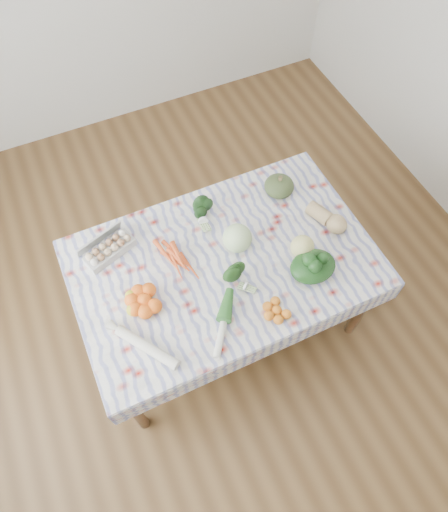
# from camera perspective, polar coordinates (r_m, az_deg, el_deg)

# --- Properties ---
(ground) EXTENTS (4.50, 4.50, 0.00)m
(ground) POSITION_cam_1_polar(r_m,az_deg,el_deg) (3.20, 0.00, -7.67)
(ground) COLOR #55381D
(ground) RESTS_ON ground
(dining_table) EXTENTS (1.60, 1.00, 0.75)m
(dining_table) POSITION_cam_1_polar(r_m,az_deg,el_deg) (2.59, 0.00, -1.63)
(dining_table) COLOR brown
(dining_table) RESTS_ON ground
(tablecloth) EXTENTS (1.66, 1.06, 0.01)m
(tablecloth) POSITION_cam_1_polar(r_m,az_deg,el_deg) (2.53, 0.00, -0.76)
(tablecloth) COLOR silver
(tablecloth) RESTS_ON dining_table
(egg_carton) EXTENTS (0.31, 0.21, 0.08)m
(egg_carton) POSITION_cam_1_polar(r_m,az_deg,el_deg) (2.59, -14.12, 0.73)
(egg_carton) COLOR #BBBBB6
(egg_carton) RESTS_ON tablecloth
(carrot_bunch) EXTENTS (0.31, 0.30, 0.04)m
(carrot_bunch) POSITION_cam_1_polar(r_m,az_deg,el_deg) (2.52, -5.57, -0.11)
(carrot_bunch) COLOR #EF5923
(carrot_bunch) RESTS_ON tablecloth
(kale_bunch) EXTENTS (0.18, 0.17, 0.14)m
(kale_bunch) POSITION_cam_1_polar(r_m,az_deg,el_deg) (2.63, -2.88, 5.66)
(kale_bunch) COLOR #163413
(kale_bunch) RESTS_ON tablecloth
(kabocha_squash) EXTENTS (0.18, 0.18, 0.12)m
(kabocha_squash) POSITION_cam_1_polar(r_m,az_deg,el_deg) (2.78, 6.90, 8.67)
(kabocha_squash) COLOR #3D4D27
(kabocha_squash) RESTS_ON tablecloth
(cabbage) EXTENTS (0.21, 0.21, 0.16)m
(cabbage) POSITION_cam_1_polar(r_m,az_deg,el_deg) (2.51, 1.67, 2.24)
(cabbage) COLOR #C1E29B
(cabbage) RESTS_ON tablecloth
(butternut_squash) EXTENTS (0.20, 0.27, 0.11)m
(butternut_squash) POSITION_cam_1_polar(r_m,az_deg,el_deg) (2.69, 12.80, 4.77)
(butternut_squash) COLOR tan
(butternut_squash) RESTS_ON tablecloth
(orange_cluster) EXTENTS (0.26, 0.26, 0.08)m
(orange_cluster) POSITION_cam_1_polar(r_m,az_deg,el_deg) (2.40, -9.94, -5.49)
(orange_cluster) COLOR orange
(orange_cluster) RESTS_ON tablecloth
(broccoli) EXTENTS (0.18, 0.18, 0.09)m
(broccoli) POSITION_cam_1_polar(r_m,az_deg,el_deg) (2.41, 1.84, -3.17)
(broccoli) COLOR #1C4215
(broccoli) RESTS_ON tablecloth
(mandarin_cluster) EXTENTS (0.21, 0.21, 0.05)m
(mandarin_cluster) POSITION_cam_1_polar(r_m,az_deg,el_deg) (2.37, 6.63, -6.72)
(mandarin_cluster) COLOR orange
(mandarin_cluster) RESTS_ON tablecloth
(grapefruit) EXTENTS (0.14, 0.14, 0.13)m
(grapefruit) POSITION_cam_1_polar(r_m,az_deg,el_deg) (2.53, 9.77, 1.14)
(grapefruit) COLOR #D2CB74
(grapefruit) RESTS_ON tablecloth
(spinach_bag) EXTENTS (0.27, 0.23, 0.11)m
(spinach_bag) POSITION_cam_1_polar(r_m,az_deg,el_deg) (2.49, 11.04, -1.29)
(spinach_bag) COLOR #143412
(spinach_bag) RESTS_ON tablecloth
(daikon) EXTENTS (0.26, 0.34, 0.05)m
(daikon) POSITION_cam_1_polar(r_m,az_deg,el_deg) (2.31, -9.59, -11.18)
(daikon) COLOR silver
(daikon) RESTS_ON tablecloth
(leek) EXTENTS (0.24, 0.32, 0.04)m
(leek) POSITION_cam_1_polar(r_m,az_deg,el_deg) (2.33, -0.09, -8.50)
(leek) COLOR silver
(leek) RESTS_ON tablecloth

